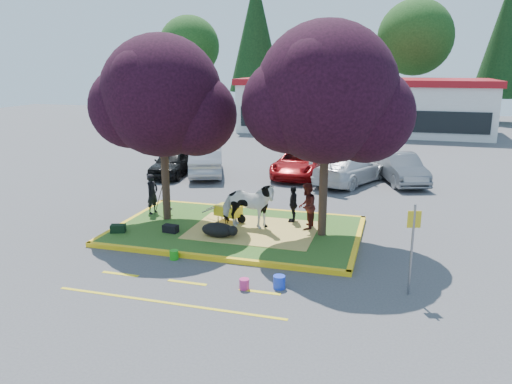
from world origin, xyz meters
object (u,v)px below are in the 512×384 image
(bucket_pink, at_px, (244,284))
(car_silver, at_px, (206,160))
(sign_post, at_px, (412,240))
(calf, at_px, (218,230))
(wheelbarrow, at_px, (228,211))
(bucket_blue, at_px, (279,282))
(car_black, at_px, (172,163))
(handler, at_px, (152,194))
(bucket_green, at_px, (174,255))
(cow, at_px, (248,205))

(bucket_pink, xyz_separation_m, car_silver, (-5.94, 12.39, 0.62))
(sign_post, relative_size, car_silver, 0.51)
(calf, distance_m, wheelbarrow, 1.58)
(bucket_blue, height_order, car_black, car_black)
(wheelbarrow, bearing_deg, sign_post, -15.42)
(handler, bearing_deg, bucket_green, -133.30)
(sign_post, relative_size, bucket_blue, 6.99)
(sign_post, distance_m, car_black, 15.98)
(cow, distance_m, car_silver, 9.39)
(cow, xyz_separation_m, car_black, (-6.36, 7.51, -0.30))
(cow, distance_m, calf, 1.43)
(cow, relative_size, car_silver, 0.42)
(cow, xyz_separation_m, calf, (-0.69, -1.11, -0.58))
(cow, relative_size, sign_post, 0.82)
(bucket_green, bearing_deg, bucket_pink, -27.30)
(calf, distance_m, bucket_pink, 3.70)
(bucket_green, relative_size, car_silver, 0.06)
(handler, height_order, wheelbarrow, handler)
(calf, relative_size, bucket_green, 3.89)
(wheelbarrow, xyz_separation_m, bucket_pink, (2.07, -4.73, -0.43))
(sign_post, bearing_deg, calf, 142.66)
(bucket_pink, bearing_deg, cow, 105.67)
(handler, bearing_deg, car_silver, 17.57)
(handler, relative_size, car_silver, 0.32)
(car_silver, bearing_deg, bucket_green, 86.64)
(bucket_pink, bearing_deg, wheelbarrow, 113.57)
(wheelbarrow, xyz_separation_m, bucket_blue, (2.92, -4.43, -0.40))
(cow, distance_m, car_black, 9.85)
(bucket_green, relative_size, bucket_blue, 0.83)
(handler, height_order, sign_post, sign_post)
(calf, height_order, bucket_pink, calf)
(wheelbarrow, distance_m, bucket_blue, 5.32)
(handler, height_order, car_silver, handler)
(bucket_pink, bearing_deg, bucket_green, 152.70)
(bucket_pink, bearing_deg, calf, 120.78)
(cow, xyz_separation_m, wheelbarrow, (-0.86, 0.45, -0.40))
(sign_post, bearing_deg, car_black, 120.68)
(sign_post, height_order, car_black, sign_post)
(car_black, bearing_deg, calf, -62.31)
(wheelbarrow, bearing_deg, calf, -66.71)
(bucket_pink, bearing_deg, car_silver, 115.61)
(sign_post, bearing_deg, handler, 139.73)
(calf, xyz_separation_m, sign_post, (5.95, -2.32, 1.06))
(bucket_green, bearing_deg, bucket_blue, -16.77)
(bucket_green, bearing_deg, car_silver, 106.81)
(cow, distance_m, bucket_pink, 4.53)
(car_black, bearing_deg, car_silver, 14.36)
(wheelbarrow, bearing_deg, bucket_pink, -49.52)
(handler, distance_m, car_black, 7.20)
(car_black, distance_m, car_silver, 1.74)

